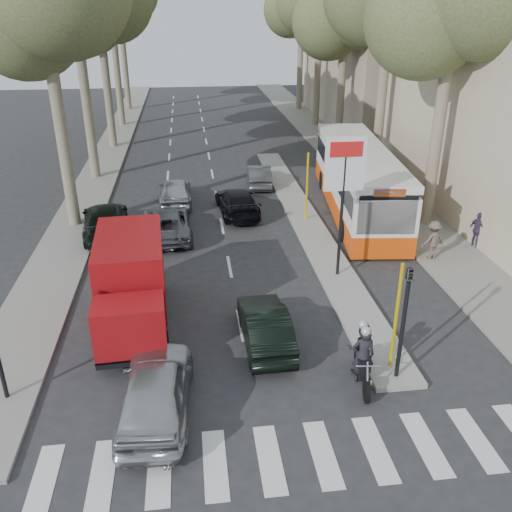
{
  "coord_description": "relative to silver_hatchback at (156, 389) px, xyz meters",
  "views": [
    {
      "loc": [
        -2.33,
        -13.51,
        9.86
      ],
      "look_at": [
        -0.12,
        3.99,
        1.6
      ],
      "focal_mm": 38.0,
      "sensor_mm": 36.0,
      "label": 1
    }
  ],
  "objects": [
    {
      "name": "building_far",
      "position": [
        19.0,
        36.0,
        7.24
      ],
      "size": [
        11.0,
        20.0,
        16.0
      ],
      "primitive_type": "cube",
      "color": "#B7A88E",
      "rests_on": "ground"
    },
    {
      "name": "median_left",
      "position": [
        -4.5,
        30.0,
        -0.7
      ],
      "size": [
        2.4,
        64.0,
        0.12
      ],
      "primitive_type": "cube",
      "color": "gray",
      "rests_on": "ground"
    },
    {
      "name": "pedestrian_far",
      "position": [
        11.07,
        8.04,
        0.19
      ],
      "size": [
        1.15,
        0.71,
        1.65
      ],
      "primitive_type": "imported",
      "rotation": [
        0.0,
        0.0,
        3.38
      ],
      "color": "brown",
      "rests_on": "sidewalk_right"
    },
    {
      "name": "billboard",
      "position": [
        6.75,
        7.0,
        2.95
      ],
      "size": [
        1.5,
        12.1,
        5.6
      ],
      "color": "yellow",
      "rests_on": "ground"
    },
    {
      "name": "motorcycle",
      "position": [
        5.75,
        0.73,
        0.1
      ],
      "size": [
        0.9,
        2.21,
        1.89
      ],
      "rotation": [
        0.0,
        0.0,
        -0.14
      ],
      "color": "black",
      "rests_on": "ground"
    },
    {
      "name": "queue_car_d",
      "position": [
        5.24,
        19.2,
        -0.14
      ],
      "size": [
        1.55,
        3.81,
        1.23
      ],
      "primitive_type": "imported",
      "rotation": [
        0.0,
        0.0,
        3.07
      ],
      "color": "#474A4E",
      "rests_on": "ground"
    },
    {
      "name": "sidewalk_right",
      "position": [
        12.1,
        27.0,
        -0.7
      ],
      "size": [
        3.2,
        70.0,
        0.12
      ],
      "primitive_type": "cube",
      "color": "gray",
      "rests_on": "ground"
    },
    {
      "name": "ground",
      "position": [
        3.5,
        2.0,
        -0.76
      ],
      "size": [
        120.0,
        120.0,
        0.0
      ],
      "primitive_type": "plane",
      "color": "#28282B",
      "rests_on": "ground"
    },
    {
      "name": "traffic_light_island",
      "position": [
        6.75,
        0.5,
        1.73
      ],
      "size": [
        0.16,
        0.41,
        3.6
      ],
      "color": "black",
      "rests_on": "ground"
    },
    {
      "name": "traffic_island",
      "position": [
        6.75,
        13.0,
        -0.68
      ],
      "size": [
        1.5,
        26.0,
        0.16
      ],
      "primitive_type": "cube",
      "color": "gray",
      "rests_on": "ground"
    },
    {
      "name": "queue_car_c",
      "position": [
        0.35,
        16.51,
        -0.04
      ],
      "size": [
        1.76,
        4.23,
        1.43
      ],
      "primitive_type": "imported",
      "rotation": [
        0.0,
        0.0,
        3.16
      ],
      "color": "#AFB1B8",
      "rests_on": "ground"
    },
    {
      "name": "tree_r_c",
      "position": [
        12.53,
        28.11,
        8.94
      ],
      "size": [
        7.4,
        7.2,
        13.32
      ],
      "color": "#6B604C",
      "rests_on": "ground"
    },
    {
      "name": "queue_car_b",
      "position": [
        3.5,
        14.6,
        -0.1
      ],
      "size": [
        2.18,
        4.64,
        1.31
      ],
      "primitive_type": "imported",
      "rotation": [
        0.0,
        0.0,
        3.22
      ],
      "color": "black",
      "rests_on": "ground"
    },
    {
      "name": "red_truck",
      "position": [
        -0.91,
        4.52,
        0.82
      ],
      "size": [
        2.41,
        5.68,
        2.98
      ],
      "rotation": [
        0.0,
        0.0,
        0.06
      ],
      "color": "black",
      "rests_on": "ground"
    },
    {
      "name": "silver_hatchback",
      "position": [
        0.0,
        0.0,
        0.0
      ],
      "size": [
        2.07,
        4.55,
        1.51
      ],
      "primitive_type": "imported",
      "rotation": [
        0.0,
        0.0,
        3.08
      ],
      "color": "#AFB3B8",
      "rests_on": "ground"
    },
    {
      "name": "queue_car_a",
      "position": [
        0.0,
        12.07,
        -0.11
      ],
      "size": [
        2.4,
        4.77,
        1.29
      ],
      "primitive_type": "imported",
      "rotation": [
        0.0,
        0.0,
        3.2
      ],
      "color": "#53555B",
      "rests_on": "ground"
    },
    {
      "name": "queue_car_e",
      "position": [
        -2.8,
        12.58,
        -0.02
      ],
      "size": [
        2.7,
        5.28,
        1.47
      ],
      "primitive_type": "imported",
      "rotation": [
        0.0,
        0.0,
        3.27
      ],
      "color": "black",
      "rests_on": "ground"
    },
    {
      "name": "dark_hatchback",
      "position": [
        3.27,
        2.84,
        -0.11
      ],
      "size": [
        1.47,
        3.96,
        1.29
      ],
      "primitive_type": "imported",
      "rotation": [
        0.0,
        0.0,
        3.17
      ],
      "color": "black",
      "rests_on": "ground"
    },
    {
      "name": "city_bus",
      "position": [
        9.7,
        14.36,
        0.98
      ],
      "size": [
        4.08,
        12.73,
        3.3
      ],
      "rotation": [
        0.0,
        0.0,
        -0.11
      ],
      "color": "#E64A0C",
      "rests_on": "ground"
    },
    {
      "name": "pedestrian_near",
      "position": [
        13.5,
        8.92,
        0.16
      ],
      "size": [
        0.66,
        1.01,
        1.59
      ],
      "primitive_type": "imported",
      "rotation": [
        0.0,
        0.0,
        1.8
      ],
      "color": "#413753",
      "rests_on": "sidewalk_right"
    },
    {
      "name": "tree_l_c",
      "position": [
        -4.27,
        30.11,
        9.28
      ],
      "size": [
        7.4,
        7.2,
        13.71
      ],
      "color": "#6B604C",
      "rests_on": "ground"
    }
  ]
}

